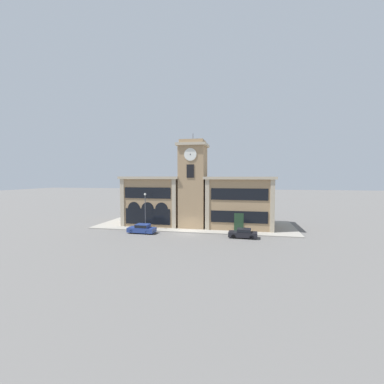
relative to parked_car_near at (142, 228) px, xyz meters
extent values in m
plane|color=#605E5B|center=(6.99, 1.56, -0.75)|extent=(300.00, 300.00, 0.00)
cube|color=gray|center=(6.99, 8.46, -0.68)|extent=(35.09, 13.79, 0.15)
cube|color=#9E7F5B|center=(6.99, 6.20, 6.34)|extent=(4.41, 4.41, 14.18)
cube|color=tan|center=(6.99, 6.20, 13.65)|extent=(5.11, 5.11, 0.45)
cube|color=#9E7F5B|center=(6.99, 6.20, 14.18)|extent=(4.06, 4.06, 0.60)
cylinder|color=#4C4C51|center=(6.99, 6.20, 15.08)|extent=(0.10, 0.10, 1.20)
cylinder|color=silver|center=(6.99, 3.95, 11.88)|extent=(2.09, 0.10, 2.09)
cylinder|color=black|center=(6.99, 3.88, 11.88)|extent=(0.17, 0.04, 0.17)
cylinder|color=silver|center=(4.73, 6.20, 11.88)|extent=(0.10, 2.09, 2.09)
cylinder|color=black|center=(4.66, 6.20, 11.88)|extent=(0.04, 0.17, 0.17)
cube|color=black|center=(6.99, 3.96, 9.13)|extent=(1.23, 0.10, 2.20)
cube|color=#9E7F5B|center=(-0.60, 8.68, 3.52)|extent=(10.16, 9.35, 8.53)
cube|color=tan|center=(-0.60, 8.68, 8.01)|extent=(10.86, 10.05, 0.45)
cube|color=tan|center=(-5.32, 3.94, 3.52)|extent=(0.70, 0.16, 8.53)
cube|color=tan|center=(4.13, 3.94, 3.52)|extent=(0.70, 0.16, 8.53)
cube|color=black|center=(-0.60, 3.96, 5.39)|extent=(8.33, 0.10, 1.88)
cube|color=black|center=(-0.60, 3.96, 1.30)|extent=(8.13, 0.10, 2.73)
cylinder|color=black|center=(-3.14, 3.95, 2.66)|extent=(2.23, 0.06, 2.23)
cylinder|color=black|center=(-0.60, 3.95, 2.66)|extent=(2.23, 0.06, 2.23)
cylinder|color=black|center=(1.94, 3.95, 2.66)|extent=(2.23, 0.06, 2.23)
cube|color=#9E7F5B|center=(15.01, 8.68, 3.50)|extent=(11.04, 9.35, 8.50)
cube|color=tan|center=(15.01, 8.68, 7.97)|extent=(11.74, 10.05, 0.45)
cube|color=tan|center=(9.84, 3.94, 3.50)|extent=(0.70, 0.16, 8.50)
cube|color=tan|center=(20.18, 3.94, 3.50)|extent=(0.70, 0.16, 8.50)
cube|color=black|center=(15.01, 3.96, 5.37)|extent=(9.05, 0.10, 1.87)
cube|color=#1E3823|center=(15.01, 3.95, 0.78)|extent=(1.50, 0.12, 3.06)
cube|color=black|center=(15.01, 3.96, 1.70)|extent=(9.05, 0.10, 1.90)
cube|color=navy|center=(-0.06, 0.00, -0.21)|extent=(4.41, 2.06, 0.72)
cube|color=navy|center=(0.11, 0.00, 0.42)|extent=(2.15, 1.78, 0.54)
cube|color=black|center=(0.11, 0.00, 0.42)|extent=(2.07, 1.81, 0.41)
cylinder|color=black|center=(-1.44, -0.76, -0.42)|extent=(0.67, 0.25, 0.66)
cylinder|color=black|center=(-1.36, 0.89, -0.42)|extent=(0.67, 0.25, 0.66)
cylinder|color=black|center=(1.24, -0.88, -0.42)|extent=(0.67, 0.25, 0.66)
cylinder|color=black|center=(1.32, 0.77, -0.42)|extent=(0.67, 0.25, 0.66)
cube|color=black|center=(15.68, 0.00, -0.23)|extent=(4.19, 2.06, 0.69)
cube|color=black|center=(15.85, 0.00, 0.36)|extent=(2.05, 1.78, 0.49)
cube|color=black|center=(15.85, 0.00, 0.36)|extent=(1.97, 1.81, 0.36)
cylinder|color=black|center=(14.37, -0.77, -0.43)|extent=(0.65, 0.25, 0.64)
cylinder|color=black|center=(14.45, 0.89, -0.43)|extent=(0.65, 0.25, 0.64)
cylinder|color=black|center=(16.92, -0.88, -0.43)|extent=(0.65, 0.25, 0.64)
cylinder|color=black|center=(16.99, 0.78, -0.43)|extent=(0.65, 0.25, 0.64)
cylinder|color=#4C4C51|center=(-0.33, 2.23, 2.24)|extent=(0.12, 0.12, 5.68)
sphere|color=silver|center=(-0.33, 2.23, 5.26)|extent=(0.36, 0.36, 0.36)
camera|label=1|loc=(15.80, -37.80, 8.13)|focal=24.00mm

